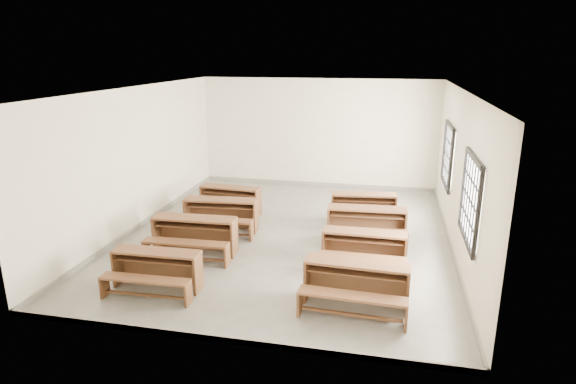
% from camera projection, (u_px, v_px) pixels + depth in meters
% --- Properties ---
extents(room, '(8.50, 8.50, 3.20)m').
position_uv_depth(room, '(292.00, 140.00, 10.11)').
color(room, gray).
rests_on(room, ground).
extents(desk_set_0, '(1.53, 0.82, 0.68)m').
position_uv_depth(desk_set_0, '(156.00, 267.00, 8.20)').
color(desk_set_0, brown).
rests_on(desk_set_0, ground).
extents(desk_set_1, '(1.71, 0.93, 0.76)m').
position_uv_depth(desk_set_1, '(194.00, 233.00, 9.63)').
color(desk_set_1, brown).
rests_on(desk_set_1, ground).
extents(desk_set_2, '(1.72, 0.99, 0.74)m').
position_uv_depth(desk_set_2, '(220.00, 213.00, 10.87)').
color(desk_set_2, brown).
rests_on(desk_set_2, ground).
extents(desk_set_3, '(1.59, 0.92, 0.69)m').
position_uv_depth(desk_set_3, '(230.00, 198.00, 12.05)').
color(desk_set_3, brown).
rests_on(desk_set_3, ground).
extents(desk_set_4, '(1.70, 0.94, 0.74)m').
position_uv_depth(desk_set_4, '(356.00, 281.00, 7.62)').
color(desk_set_4, brown).
rests_on(desk_set_4, ground).
extents(desk_set_5, '(1.57, 0.82, 0.70)m').
position_uv_depth(desk_set_5, '(364.00, 247.00, 9.02)').
color(desk_set_5, brown).
rests_on(desk_set_5, ground).
extents(desk_set_6, '(1.71, 0.96, 0.75)m').
position_uv_depth(desk_set_6, '(366.00, 222.00, 10.25)').
color(desk_set_6, brown).
rests_on(desk_set_6, ground).
extents(desk_set_7, '(1.61, 0.95, 0.69)m').
position_uv_depth(desk_set_7, '(363.00, 206.00, 11.46)').
color(desk_set_7, brown).
rests_on(desk_set_7, ground).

